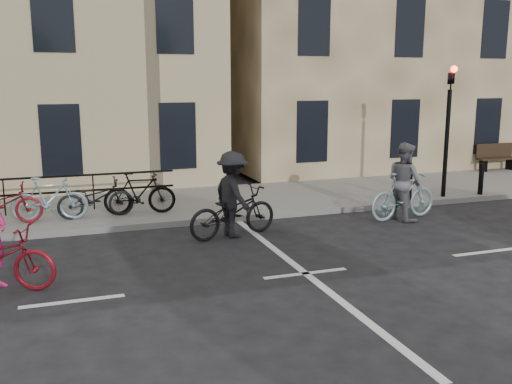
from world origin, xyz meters
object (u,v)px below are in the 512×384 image
object	(u,v)px
traffic_light	(448,115)
cyclist_dark	(233,203)
bench	(496,156)
cyclist_grey	(404,189)

from	to	relation	value
traffic_light	cyclist_dark	size ratio (longest dim) A/B	1.73
bench	cyclist_dark	bearing A→B (deg)	-156.84
cyclist_grey	cyclist_dark	xyz separation A→B (m)	(-4.46, -0.13, -0.03)
cyclist_grey	bench	bearing A→B (deg)	-64.24
bench	cyclist_dark	xyz separation A→B (m)	(-11.52, -4.93, 0.07)
bench	cyclist_dark	size ratio (longest dim) A/B	0.71
traffic_light	cyclist_dark	world-z (taller)	traffic_light
traffic_light	cyclist_dark	distance (m)	7.10
bench	cyclist_dark	distance (m)	12.53
bench	cyclist_grey	bearing A→B (deg)	-145.78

